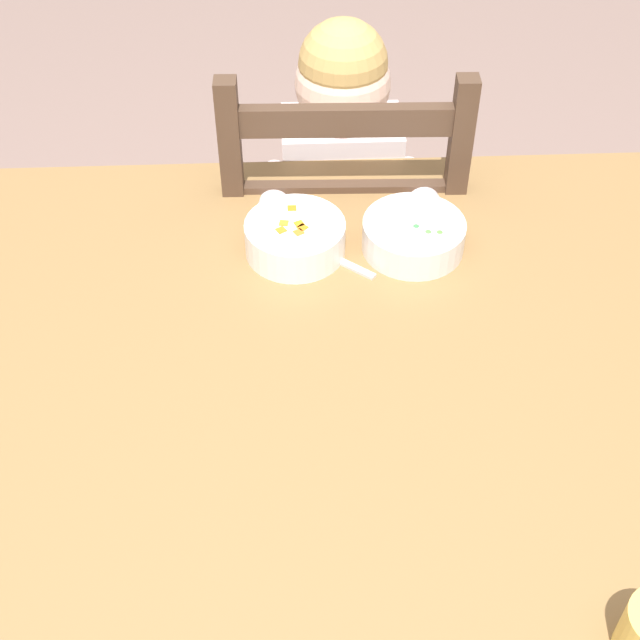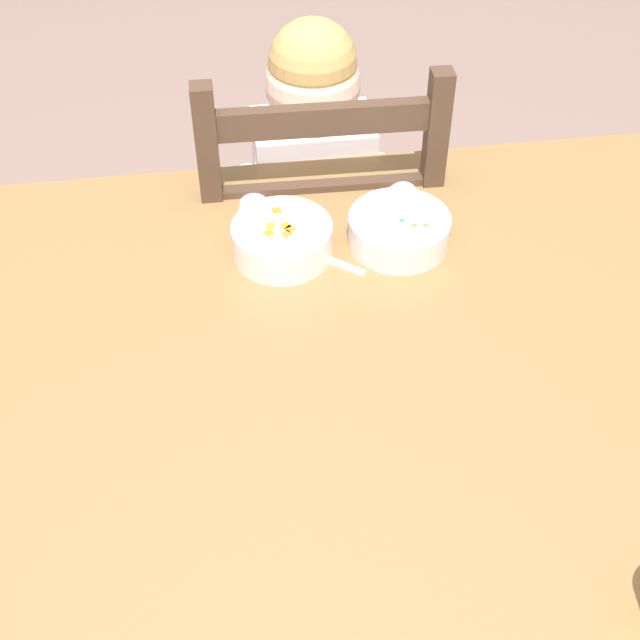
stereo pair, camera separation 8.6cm
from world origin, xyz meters
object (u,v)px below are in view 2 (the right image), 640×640
Objects in this scene: dining_chair at (315,260)px; bowl_of_peas at (399,229)px; spoon at (312,253)px; bowl_of_carrots at (282,239)px; dining_table at (285,437)px; child_figure at (315,191)px.

dining_chair is 0.44m from bowl_of_peas.
bowl_of_peas is 0.14m from spoon.
bowl_of_peas is at bearing -72.44° from dining_chair.
bowl_of_peas is 1.03× the size of bowl_of_carrots.
dining_chair is 5.89× the size of bowl_of_peas.
bowl_of_peas is (0.09, -0.30, 0.31)m from dining_chair.
dining_chair reaches higher than dining_table.
dining_table is 0.31m from spoon.
dining_chair reaches higher than bowl_of_carrots.
bowl_of_peas is 0.19m from bowl_of_carrots.
spoon is (-0.14, -0.01, -0.02)m from bowl_of_peas.
child_figure is at bearing 72.32° from bowl_of_carrots.
spoon is at bearing -12.99° from bowl_of_carrots.
bowl_of_peas is at bearing -72.32° from child_figure.
bowl_of_carrots reaches higher than bowl_of_peas.
bowl_of_carrots reaches higher than dining_table.
dining_table is 0.64m from dining_chair.
spoon reaches higher than dining_table.
dining_chair is 0.42m from spoon.
bowl_of_carrots is (0.03, 0.30, 0.11)m from dining_table.
dining_chair is at bearing 81.54° from spoon.
child_figure is 0.32m from spoon.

